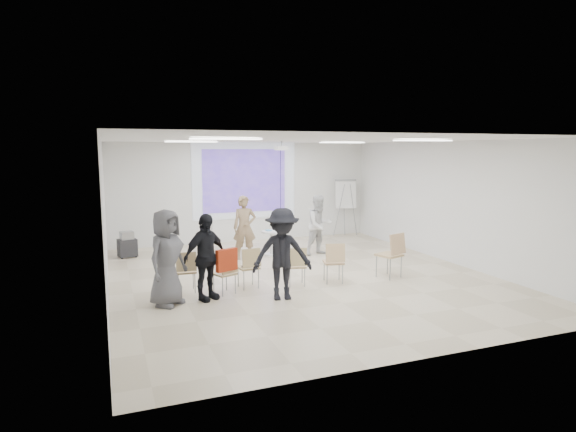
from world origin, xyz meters
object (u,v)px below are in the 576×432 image
object	(u,v)px
chair_right_far	(392,251)
audience_mid	(282,248)
chair_left_mid	(226,271)
flipchart_easel	(346,194)
laptop	(248,266)
pedestal_table	(272,241)
player_right	(320,222)
chair_right_inner	(334,259)
audience_left	(205,251)
chair_far_left	(186,268)
player_left	(245,223)
chair_center	(297,263)
audience_outer	(166,252)
chair_left_inner	(249,264)
av_cart	(127,245)

from	to	relation	value
chair_right_far	audience_mid	size ratio (longest dim) A/B	0.51
chair_left_mid	flipchart_easel	distance (m)	7.14
laptop	pedestal_table	bearing A→B (deg)	-123.95
player_right	chair_right_inner	bearing A→B (deg)	-119.11
pedestal_table	audience_left	distance (m)	4.01
chair_left_mid	chair_far_left	bearing A→B (deg)	130.26
pedestal_table	chair_right_far	size ratio (longest dim) A/B	0.67
player_left	chair_far_left	bearing A→B (deg)	-118.98
chair_center	chair_left_mid	bearing A→B (deg)	-165.68
pedestal_table	chair_right_inner	bearing A→B (deg)	-83.44
chair_far_left	chair_center	size ratio (longest dim) A/B	1.02
pedestal_table	audience_outer	bearing A→B (deg)	-133.79
chair_left_mid	chair_left_inner	world-z (taller)	chair_left_inner
chair_right_far	audience_outer	distance (m)	4.82
chair_far_left	player_left	bearing A→B (deg)	56.07
chair_far_left	audience_outer	bearing A→B (deg)	-121.08
player_right	chair_right_far	size ratio (longest dim) A/B	1.76
player_left	audience_mid	world-z (taller)	audience_mid
chair_right_inner	chair_center	bearing A→B (deg)	-171.11
chair_left_inner	av_cart	bearing A→B (deg)	113.64
audience_outer	flipchart_easel	size ratio (longest dim) A/B	1.07
av_cart	chair_right_far	bearing A→B (deg)	-50.79
pedestal_table	chair_right_inner	distance (m)	3.04
chair_far_left	chair_right_far	bearing A→B (deg)	-3.03
chair_left_inner	chair_right_inner	bearing A→B (deg)	-14.11
chair_far_left	laptop	size ratio (longest dim) A/B	2.70
chair_left_mid	laptop	distance (m)	0.62
laptop	chair_far_left	bearing A→B (deg)	-8.56
player_right	av_cart	xyz separation A→B (m)	(-4.82, 1.49, -0.57)
audience_left	audience_outer	distance (m)	0.71
chair_right_far	flipchart_easel	distance (m)	5.27
pedestal_table	audience_left	xyz separation A→B (m)	(-2.38, -3.17, 0.56)
av_cart	flipchart_easel	bearing A→B (deg)	-5.69
pedestal_table	player_left	distance (m)	0.97
player_right	flipchart_easel	size ratio (longest dim) A/B	0.96
chair_left_mid	audience_outer	xyz separation A→B (m)	(-1.14, -0.24, 0.51)
laptop	audience_left	world-z (taller)	audience_left
laptop	chair_left_mid	bearing A→B (deg)	25.73
player_right	chair_center	size ratio (longest dim) A/B	2.17
chair_right_inner	laptop	size ratio (longest dim) A/B	2.81
audience_left	av_cart	size ratio (longest dim) A/B	2.77
chair_right_far	laptop	xyz separation A→B (m)	(-3.14, 0.44, -0.14)
player_left	chair_right_far	world-z (taller)	player_left
pedestal_table	audience_left	bearing A→B (deg)	-126.94
chair_left_mid	chair_right_inner	xyz separation A→B (m)	(2.30, -0.03, 0.04)
player_right	laptop	world-z (taller)	player_right
chair_center	player_left	bearing A→B (deg)	108.98
chair_right_far	av_cart	size ratio (longest dim) A/B	1.49
laptop	audience_left	xyz separation A→B (m)	(-0.96, -0.51, 0.48)
flipchart_easel	chair_right_far	bearing A→B (deg)	-92.57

